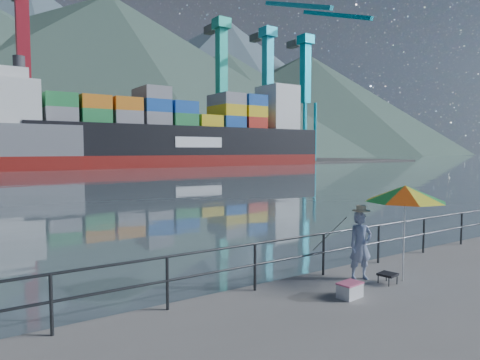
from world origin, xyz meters
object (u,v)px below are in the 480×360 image
object	(u,v)px
cooler_bag	(350,291)
container_ship	(194,136)
fisherman	(361,246)
beach_umbrella	(405,194)

from	to	relation	value
cooler_bag	container_ship	world-z (taller)	container_ship
fisherman	cooler_bag	xyz separation A→B (m)	(-1.14, -0.72, -0.64)
fisherman	beach_umbrella	xyz separation A→B (m)	(0.72, -0.62, 1.21)
fisherman	container_ship	bearing A→B (deg)	81.90
fisherman	cooler_bag	world-z (taller)	fisherman
fisherman	container_ship	world-z (taller)	container_ship
beach_umbrella	cooler_bag	distance (m)	2.62
cooler_bag	fisherman	bearing A→B (deg)	25.25
fisherman	container_ship	distance (m)	78.89
fisherman	cooler_bag	distance (m)	1.49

